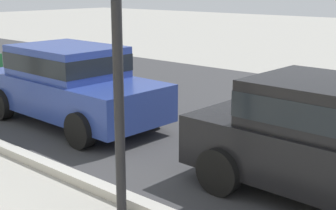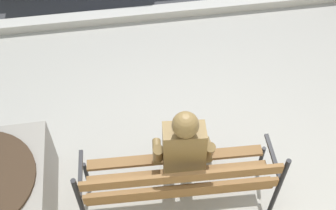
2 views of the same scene
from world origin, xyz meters
The scene contains 4 objects.
street_surface centered at (0.00, 7.50, 0.00)m, with size 60.00×9.00×0.01m, color #38383A.
curb_stone centered at (0.00, 2.90, 0.06)m, with size 60.00×0.20×0.12m, color #B2AFA8.
parked_car_blue centered at (-0.69, 4.73, 0.84)m, with size 4.14×2.00×1.56m.
lamp_post centered at (2.97, 2.64, 2.55)m, with size 0.32×0.32×3.90m.
Camera 1 is at (6.81, -0.90, 2.70)m, focal length 50.10 mm.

